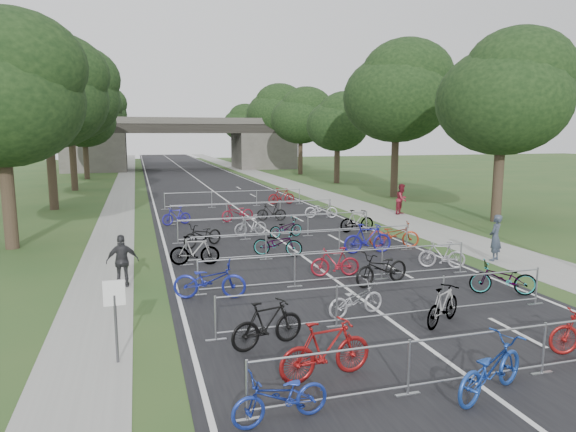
% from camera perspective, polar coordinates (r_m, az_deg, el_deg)
% --- Properties ---
extents(ground, '(200.00, 200.00, 0.00)m').
position_cam_1_polar(ground, '(11.21, 20.30, -17.10)').
color(ground, '#2A4D21').
rests_on(ground, ground).
extents(road, '(11.00, 140.00, 0.01)m').
position_cam_1_polar(road, '(58.51, -10.26, 4.18)').
color(road, black).
rests_on(road, ground).
extents(sidewalk_right, '(3.00, 140.00, 0.01)m').
position_cam_1_polar(sidewalk_right, '(59.89, -2.61, 4.42)').
color(sidewalk_right, gray).
rests_on(sidewalk_right, ground).
extents(sidewalk_left, '(2.00, 140.00, 0.01)m').
position_cam_1_polar(sidewalk_left, '(58.19, -17.63, 3.87)').
color(sidewalk_left, gray).
rests_on(sidewalk_left, ground).
extents(lane_markings, '(0.12, 140.00, 0.00)m').
position_cam_1_polar(lane_markings, '(58.51, -10.26, 4.17)').
color(lane_markings, silver).
rests_on(lane_markings, ground).
extents(overpass_bridge, '(31.00, 8.00, 7.05)m').
position_cam_1_polar(overpass_bridge, '(73.25, -11.63, 7.86)').
color(overpass_bridge, '#4A4842').
rests_on(overpass_bridge, ground).
extents(park_sign, '(0.45, 0.06, 1.83)m').
position_cam_1_polar(park_sign, '(11.56, -18.68, -9.44)').
color(park_sign, '#4C4C51').
rests_on(park_sign, ground).
extents(tree_left_0, '(6.72, 6.72, 10.25)m').
position_cam_1_polar(tree_left_0, '(24.51, -29.21, 11.79)').
color(tree_left_0, '#33261C').
rests_on(tree_left_0, ground).
extents(tree_right_0, '(7.17, 7.17, 10.93)m').
position_cam_1_polar(tree_right_0, '(30.81, 23.07, 12.23)').
color(tree_right_0, '#33261C').
rests_on(tree_right_0, ground).
extents(tree_left_1, '(7.56, 7.56, 11.53)m').
position_cam_1_polar(tree_left_1, '(36.36, -25.13, 12.11)').
color(tree_left_1, '#33261C').
rests_on(tree_left_1, ground).
extents(tree_right_1, '(8.18, 8.18, 12.47)m').
position_cam_1_polar(tree_right_1, '(40.89, 12.19, 13.15)').
color(tree_right_1, '#33261C').
rests_on(tree_right_1, ground).
extents(tree_left_2, '(8.40, 8.40, 12.81)m').
position_cam_1_polar(tree_left_2, '(48.29, -23.05, 12.25)').
color(tree_left_2, '#33261C').
rests_on(tree_left_2, ground).
extents(tree_right_2, '(6.16, 6.16, 9.39)m').
position_cam_1_polar(tree_right_2, '(51.67, 5.67, 10.24)').
color(tree_right_2, '#33261C').
rests_on(tree_right_2, ground).
extents(tree_left_3, '(6.72, 6.72, 10.25)m').
position_cam_1_polar(tree_left_3, '(60.15, -21.66, 10.00)').
color(tree_left_3, '#33261C').
rests_on(tree_left_3, ground).
extents(tree_right_3, '(7.17, 7.17, 10.93)m').
position_cam_1_polar(tree_right_3, '(62.98, 1.52, 10.95)').
color(tree_right_3, '#33261C').
rests_on(tree_right_3, ground).
extents(tree_left_4, '(7.56, 7.56, 11.53)m').
position_cam_1_polar(tree_left_4, '(72.13, -20.85, 10.44)').
color(tree_left_4, '#33261C').
rests_on(tree_left_4, ground).
extents(tree_right_4, '(8.18, 8.18, 12.47)m').
position_cam_1_polar(tree_right_4, '(74.52, -1.37, 11.41)').
color(tree_right_4, '#33261C').
rests_on(tree_right_4, ground).
extents(tree_left_5, '(8.40, 8.40, 12.81)m').
position_cam_1_polar(tree_left_5, '(84.13, -20.27, 10.74)').
color(tree_left_5, '#33261C').
rests_on(tree_left_5, ground).
extents(tree_right_5, '(6.16, 6.16, 9.39)m').
position_cam_1_polar(tree_right_5, '(86.11, -3.47, 9.78)').
color(tree_right_5, '#33261C').
rests_on(tree_right_5, ground).
extents(tree_left_6, '(6.72, 6.72, 10.25)m').
position_cam_1_polar(tree_left_6, '(96.06, -19.76, 9.52)').
color(tree_left_6, '#33261C').
rests_on(tree_left_6, ground).
extents(tree_right_6, '(7.17, 7.17, 10.93)m').
position_cam_1_polar(tree_right_6, '(97.85, -5.08, 10.25)').
color(tree_right_6, '#33261C').
rests_on(tree_right_6, ground).
extents(barrier_row_0, '(9.70, 0.08, 1.10)m').
position_cam_1_polar(barrier_row_0, '(10.99, 20.46, -14.54)').
color(barrier_row_0, '#9A9DA2').
rests_on(barrier_row_0, ground).
extents(barrier_row_1, '(9.70, 0.08, 1.10)m').
position_cam_1_polar(barrier_row_1, '(13.83, 11.42, -9.22)').
color(barrier_row_1, '#9A9DA2').
rests_on(barrier_row_1, ground).
extents(barrier_row_2, '(9.70, 0.08, 1.10)m').
position_cam_1_polar(barrier_row_2, '(16.96, 5.74, -5.66)').
color(barrier_row_2, '#9A9DA2').
rests_on(barrier_row_2, ground).
extents(barrier_row_3, '(9.70, 0.08, 1.10)m').
position_cam_1_polar(barrier_row_3, '(20.43, 1.72, -3.08)').
color(barrier_row_3, '#9A9DA2').
rests_on(barrier_row_3, ground).
extents(barrier_row_4, '(9.70, 0.08, 1.10)m').
position_cam_1_polar(barrier_row_4, '(24.19, -1.22, -1.17)').
color(barrier_row_4, '#9A9DA2').
rests_on(barrier_row_4, ground).
extents(barrier_row_5, '(9.70, 0.08, 1.10)m').
position_cam_1_polar(barrier_row_5, '(28.98, -3.81, 0.52)').
color(barrier_row_5, '#9A9DA2').
rests_on(barrier_row_5, ground).
extents(barrier_row_6, '(9.70, 0.08, 1.10)m').
position_cam_1_polar(barrier_row_6, '(34.81, -5.97, 1.92)').
color(barrier_row_6, '#9A9DA2').
rests_on(barrier_row_6, ground).
extents(bike_0, '(1.82, 0.83, 0.92)m').
position_cam_1_polar(bike_0, '(9.15, -0.79, -19.53)').
color(bike_0, navy).
rests_on(bike_0, ground).
extents(bike_1, '(2.09, 0.85, 1.22)m').
position_cam_1_polar(bike_1, '(10.54, 4.22, -14.63)').
color(bike_1, maroon).
rests_on(bike_1, ground).
extents(bike_2, '(2.21, 1.50, 1.10)m').
position_cam_1_polar(bike_2, '(10.60, 21.55, -15.49)').
color(bike_2, '#1C419E').
rests_on(bike_2, ground).
extents(bike_4, '(1.92, 0.99, 1.11)m').
position_cam_1_polar(bike_4, '(11.97, -2.30, -11.92)').
color(bike_4, black).
rests_on(bike_4, ground).
extents(bike_5, '(1.81, 0.95, 0.91)m').
position_cam_1_polar(bike_5, '(14.05, 7.54, -9.21)').
color(bike_5, '#A7A8AF').
rests_on(bike_5, ground).
extents(bike_6, '(1.69, 1.30, 1.02)m').
position_cam_1_polar(bike_6, '(13.87, 16.84, -9.54)').
color(bike_6, '#9A9DA2').
rests_on(bike_6, ground).
extents(bike_7, '(2.06, 1.46, 1.03)m').
position_cam_1_polar(bike_7, '(16.98, 22.79, -6.42)').
color(bike_7, '#9A9DA2').
rests_on(bike_7, ground).
extents(bike_8, '(2.27, 1.27, 1.13)m').
position_cam_1_polar(bike_8, '(15.49, -8.69, -7.06)').
color(bike_8, navy).
rests_on(bike_8, ground).
extents(bike_9, '(1.75, 0.78, 1.02)m').
position_cam_1_polar(bike_9, '(17.72, 5.25, -5.13)').
color(bike_9, maroon).
rests_on(bike_9, ground).
extents(bike_10, '(2.25, 1.29, 1.12)m').
position_cam_1_polar(bike_10, '(16.93, 10.42, -5.74)').
color(bike_10, black).
rests_on(bike_10, ground).
extents(bike_11, '(1.71, 1.15, 1.00)m').
position_cam_1_polar(bike_11, '(19.55, 16.72, -4.16)').
color(bike_11, '#9F9DA4').
rests_on(bike_11, ground).
extents(bike_12, '(1.90, 0.85, 1.10)m').
position_cam_1_polar(bike_12, '(19.45, -10.34, -3.83)').
color(bike_12, '#9A9DA2').
rests_on(bike_12, ground).
extents(bike_13, '(2.10, 1.52, 1.05)m').
position_cam_1_polar(bike_13, '(20.56, -1.15, -3.05)').
color(bike_13, '#9A9DA2').
rests_on(bike_13, ground).
extents(bike_14, '(2.08, 0.75, 1.23)m').
position_cam_1_polar(bike_14, '(21.27, 8.84, -2.51)').
color(bike_14, navy).
rests_on(bike_14, ground).
extents(bike_15, '(2.26, 1.46, 1.12)m').
position_cam_1_polar(bike_15, '(22.61, 11.69, -2.04)').
color(bike_15, '#9B3016').
rests_on(bike_15, ground).
extents(bike_16, '(2.08, 1.65, 1.05)m').
position_cam_1_polar(bike_16, '(22.57, -9.46, -2.08)').
color(bike_16, black).
rests_on(bike_16, ground).
extents(bike_17, '(1.76, 0.82, 1.02)m').
position_cam_1_polar(bike_17, '(24.69, -4.18, -1.07)').
color(bike_17, gray).
rests_on(bike_17, ground).
extents(bike_18, '(1.86, 1.05, 0.93)m').
position_cam_1_polar(bike_18, '(24.21, -0.26, -1.35)').
color(bike_18, '#9A9DA2').
rests_on(bike_18, ground).
extents(bike_19, '(1.90, 0.69, 1.12)m').
position_cam_1_polar(bike_19, '(25.83, 7.68, -0.56)').
color(bike_19, '#9A9DA2').
rests_on(bike_19, ground).
extents(bike_20, '(1.69, 0.93, 0.98)m').
position_cam_1_polar(bike_20, '(28.29, -12.30, 0.01)').
color(bike_20, '#201A92').
rests_on(bike_20, ground).
extents(bike_21, '(2.03, 1.14, 1.01)m').
position_cam_1_polar(bike_21, '(28.88, -5.62, 0.38)').
color(bike_21, maroon).
rests_on(bike_21, ground).
extents(bike_22, '(1.72, 0.84, 0.99)m').
position_cam_1_polar(bike_22, '(29.04, -1.85, 0.45)').
color(bike_22, black).
rests_on(bike_22, ground).
extents(bike_23, '(2.00, 1.09, 1.00)m').
position_cam_1_polar(bike_23, '(29.97, 3.70, 0.71)').
color(bike_23, '#BBB9C2').
rests_on(bike_23, ground).
extents(bike_27, '(1.90, 0.55, 1.14)m').
position_cam_1_polar(bike_27, '(35.84, -0.74, 2.22)').
color(bike_27, maroon).
rests_on(bike_27, ground).
extents(pedestrian_a, '(0.78, 0.71, 1.80)m').
position_cam_1_polar(pedestrian_a, '(21.31, 22.04, -2.27)').
color(pedestrian_a, '#303948').
rests_on(pedestrian_a, ground).
extents(pedestrian_b, '(1.14, 1.08, 1.86)m').
position_cam_1_polar(pedestrian_b, '(32.04, 12.53, 1.83)').
color(pedestrian_b, maroon).
rests_on(pedestrian_b, ground).
extents(pedestrian_c, '(1.01, 0.44, 1.70)m').
position_cam_1_polar(pedestrian_c, '(17.19, -17.92, -4.81)').
color(pedestrian_c, '#2B2B2E').
rests_on(pedestrian_c, ground).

